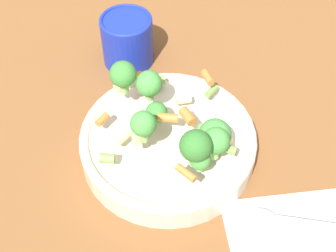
{
  "coord_description": "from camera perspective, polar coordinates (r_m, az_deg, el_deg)",
  "views": [
    {
      "loc": [
        0.3,
        0.28,
        0.55
      ],
      "look_at": [
        0.0,
        0.0,
        0.06
      ],
      "focal_mm": 50.0,
      "sensor_mm": 36.0,
      "label": 1
    }
  ],
  "objects": [
    {
      "name": "ground_plane",
      "position": [
        0.68,
        -0.0,
        -3.2
      ],
      "size": [
        3.0,
        3.0,
        0.0
      ],
      "primitive_type": "plane",
      "color": "brown"
    },
    {
      "name": "bowl",
      "position": [
        0.66,
        -0.0,
        -1.96
      ],
      "size": [
        0.25,
        0.25,
        0.04
      ],
      "color": "beige",
      "rests_on": "ground_plane"
    },
    {
      "name": "pasta_salad",
      "position": [
        0.61,
        0.99,
        0.69
      ],
      "size": [
        0.21,
        0.2,
        0.08
      ],
      "color": "#8CB766",
      "rests_on": "bowl"
    },
    {
      "name": "cup",
      "position": [
        0.79,
        -4.99,
        10.46
      ],
      "size": [
        0.09,
        0.09,
        0.09
      ],
      "color": "#192DAD",
      "rests_on": "ground_plane"
    },
    {
      "name": "napkin",
      "position": [
        0.63,
        14.95,
        -12.29
      ],
      "size": [
        0.2,
        0.19,
        0.01
      ],
      "color": "#B2BCC6",
      "rests_on": "ground_plane"
    },
    {
      "name": "spoon",
      "position": [
        0.63,
        14.95,
        -10.97
      ],
      "size": [
        0.11,
        0.16,
        0.01
      ],
      "rotation": [
        0.0,
        0.0,
        11.58
      ],
      "color": "silver",
      "rests_on": "napkin"
    }
  ]
}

